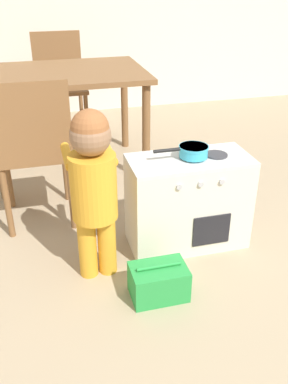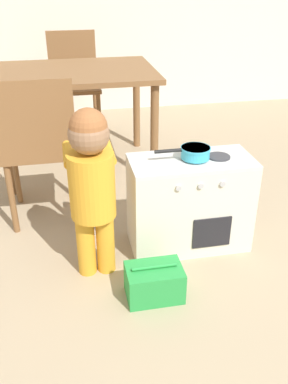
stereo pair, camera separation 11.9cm
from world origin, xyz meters
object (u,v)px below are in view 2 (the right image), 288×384
toy_basket (154,282)px  dining_chair_far (74,81)px  toy_pot (195,152)px  dining_table (77,84)px  dining_chair_near (39,146)px  play_kitchen (190,203)px  child_figure (91,178)px

toy_basket → dining_chair_far: 2.31m
toy_pot → dining_table: size_ratio=0.26×
dining_chair_near → dining_chair_far: 1.49m
play_kitchen → dining_table: dining_table is taller
toy_pot → dining_table: bearing=114.5°
child_figure → dining_chair_far: 2.02m
child_figure → dining_chair_far: bearing=89.2°
dining_chair_near → dining_chair_far: size_ratio=1.00×
play_kitchen → toy_pot: (0.01, 0.00, 0.30)m
toy_pot → dining_chair_near: 0.89m
toy_pot → child_figure: child_figure is taller
child_figure → dining_chair_near: bearing=114.2°
toy_pot → dining_chair_near: size_ratio=0.33×
play_kitchen → child_figure: child_figure is taller
toy_basket → toy_pot: bearing=53.4°
toy_pot → toy_basket: (-0.29, -0.39, -0.47)m
child_figure → dining_table: (0.01, 1.28, 0.11)m
toy_basket → dining_chair_near: (-0.49, 0.80, 0.40)m
toy_pot → dining_chair_far: bearing=105.1°
toy_pot → toy_basket: bearing=-126.6°
child_figure → dining_chair_far: dining_chair_far is taller
play_kitchen → toy_pot: toy_pot is taller
play_kitchen → dining_chair_near: dining_chair_near is taller
play_kitchen → child_figure: 0.60m
toy_pot → play_kitchen: bearing=-177.6°
toy_pot → dining_chair_far: 1.94m
play_kitchen → dining_chair_far: 1.95m
play_kitchen → toy_basket: bearing=-125.5°
play_kitchen → dining_chair_near: (-0.77, 0.41, 0.23)m
child_figure → dining_chair_near: (-0.25, 0.55, -0.04)m
dining_chair_far → dining_chair_near: bearing=79.3°
toy_pot → dining_chair_far: (-0.51, 1.88, -0.07)m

